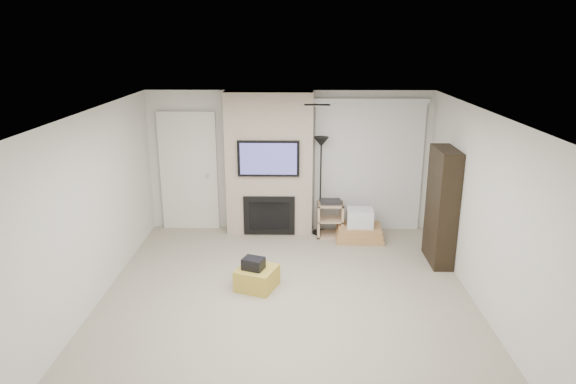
{
  "coord_description": "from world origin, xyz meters",
  "views": [
    {
      "loc": [
        0.12,
        -6.14,
        3.39
      ],
      "look_at": [
        0.0,
        1.2,
        1.15
      ],
      "focal_mm": 32.0,
      "sensor_mm": 36.0,
      "label": 1
    }
  ],
  "objects_px": {
    "av_stand": "(330,217)",
    "bookshelf": "(442,207)",
    "box_stack": "(359,228)",
    "ottoman": "(257,278)",
    "floor_lamp": "(321,158)"
  },
  "relations": [
    {
      "from": "av_stand",
      "to": "ottoman",
      "type": "bearing_deg",
      "value": -119.84
    },
    {
      "from": "ottoman",
      "to": "bookshelf",
      "type": "relative_size",
      "value": 0.28
    },
    {
      "from": "ottoman",
      "to": "av_stand",
      "type": "xyz_separation_m",
      "value": [
        1.14,
        1.99,
        0.2
      ]
    },
    {
      "from": "floor_lamp",
      "to": "av_stand",
      "type": "bearing_deg",
      "value": -33.35
    },
    {
      "from": "floor_lamp",
      "to": "ottoman",
      "type": "bearing_deg",
      "value": -114.69
    },
    {
      "from": "av_stand",
      "to": "bookshelf",
      "type": "relative_size",
      "value": 0.37
    },
    {
      "from": "av_stand",
      "to": "box_stack",
      "type": "distance_m",
      "value": 0.54
    },
    {
      "from": "av_stand",
      "to": "bookshelf",
      "type": "bearing_deg",
      "value": -32.83
    },
    {
      "from": "av_stand",
      "to": "bookshelf",
      "type": "distance_m",
      "value": 2.01
    },
    {
      "from": "ottoman",
      "to": "bookshelf",
      "type": "xyz_separation_m",
      "value": [
        2.76,
        0.94,
        0.75
      ]
    },
    {
      "from": "floor_lamp",
      "to": "av_stand",
      "type": "height_order",
      "value": "floor_lamp"
    },
    {
      "from": "ottoman",
      "to": "box_stack",
      "type": "xyz_separation_m",
      "value": [
        1.64,
        1.83,
        0.06
      ]
    },
    {
      "from": "av_stand",
      "to": "bookshelf",
      "type": "height_order",
      "value": "bookshelf"
    },
    {
      "from": "ottoman",
      "to": "av_stand",
      "type": "bearing_deg",
      "value": 60.16
    },
    {
      "from": "av_stand",
      "to": "box_stack",
      "type": "relative_size",
      "value": 0.79
    }
  ]
}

